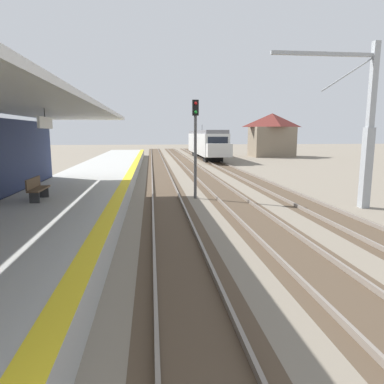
# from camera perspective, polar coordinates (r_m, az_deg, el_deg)

# --- Properties ---
(station_platform) EXTENTS (5.00, 80.00, 0.91)m
(station_platform) POSITION_cam_1_polar(r_m,az_deg,el_deg) (17.15, -18.76, -1.22)
(station_platform) COLOR #A8A8A3
(station_platform) RESTS_ON ground
(track_pair_nearest_platform) EXTENTS (2.34, 120.00, 0.16)m
(track_pair_nearest_platform) POSITION_cam_1_polar(r_m,az_deg,el_deg) (20.78, -4.42, -0.06)
(track_pair_nearest_platform) COLOR #4C3D2D
(track_pair_nearest_platform) RESTS_ON ground
(track_pair_middle) EXTENTS (2.34, 120.00, 0.16)m
(track_pair_middle) POSITION_cam_1_polar(r_m,az_deg,el_deg) (21.18, 4.81, 0.11)
(track_pair_middle) COLOR #4C3D2D
(track_pair_middle) RESTS_ON ground
(track_pair_far_side) EXTENTS (2.34, 120.00, 0.16)m
(track_pair_far_side) POSITION_cam_1_polar(r_m,az_deg,el_deg) (22.10, 13.49, 0.28)
(track_pair_far_side) COLOR #4C3D2D
(track_pair_far_side) RESTS_ON ground
(approaching_train) EXTENTS (2.93, 19.60, 4.76)m
(approaching_train) POSITION_cam_1_polar(r_m,az_deg,el_deg) (49.02, 2.30, 7.96)
(approaching_train) COLOR silver
(approaching_train) RESTS_ON ground
(rail_signal_post) EXTENTS (0.32, 0.34, 5.20)m
(rail_signal_post) POSITION_cam_1_polar(r_m,az_deg,el_deg) (18.79, 0.55, 8.60)
(rail_signal_post) COLOR #4C4C4C
(rail_signal_post) RESTS_ON ground
(catenary_pylon_far_side) EXTENTS (5.00, 0.40, 7.50)m
(catenary_pylon_far_side) POSITION_cam_1_polar(r_m,az_deg,el_deg) (18.12, 25.97, 8.91)
(catenary_pylon_far_side) COLOR #9EA3A8
(catenary_pylon_far_side) RESTS_ON ground
(platform_bench) EXTENTS (0.45, 1.60, 0.88)m
(platform_bench) POSITION_cam_1_polar(r_m,az_deg,el_deg) (15.01, -23.81, 0.58)
(platform_bench) COLOR brown
(platform_bench) RESTS_ON station_platform
(distant_trackside_house) EXTENTS (6.60, 5.28, 6.40)m
(distant_trackside_house) POSITION_cam_1_polar(r_m,az_deg,el_deg) (54.69, 12.78, 9.11)
(distant_trackside_house) COLOR #7F705B
(distant_trackside_house) RESTS_ON ground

